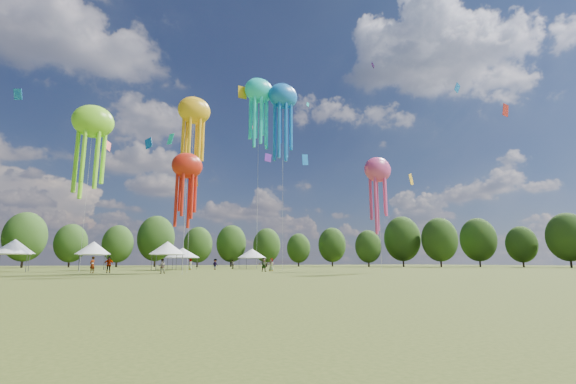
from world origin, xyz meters
name	(u,v)px	position (x,y,z in m)	size (l,w,h in m)	color
ground	(520,297)	(0.00, 0.00, 0.00)	(300.00, 300.00, 0.00)	#384416
spectator_near	(162,266)	(-5.40, 35.03, 0.77)	(0.75, 0.59, 1.55)	gray
spectators_far	(211,264)	(3.59, 46.59, 0.88)	(23.63, 20.37, 1.86)	gray
festival_tents	(152,250)	(-3.09, 55.60, 3.06)	(39.99, 11.68, 4.30)	#47474C
show_kites	(222,127)	(3.08, 42.11, 19.96)	(34.84, 23.47, 30.71)	yellow
small_kites	(195,56)	(-0.96, 43.15, 30.35)	(65.62, 60.99, 45.05)	yellow
treeline	(142,231)	(-3.87, 62.51, 6.54)	(201.57, 95.24, 13.43)	#38281C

